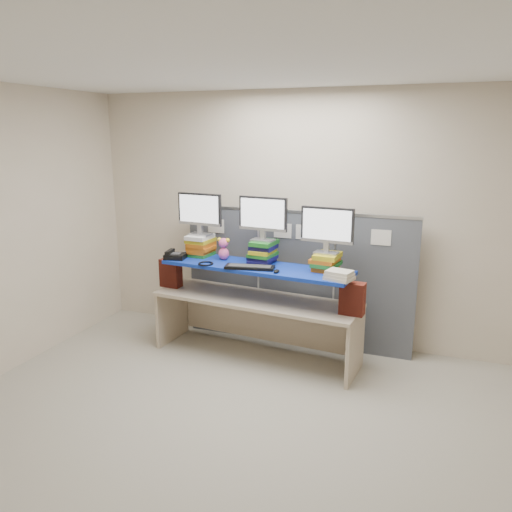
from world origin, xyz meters
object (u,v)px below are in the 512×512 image
at_px(monitor_left, 200,211).
at_px(monitor_center, 263,216).
at_px(desk, 256,310).
at_px(desk_phone, 175,256).
at_px(keyboard, 250,267).
at_px(monitor_right, 327,227).
at_px(blue_board, 256,267).

bearing_deg(monitor_left, monitor_center, 0.00).
height_order(desk, desk_phone, desk_phone).
bearing_deg(keyboard, monitor_right, 4.83).
bearing_deg(monitor_left, desk_phone, -127.60).
relative_size(blue_board, monitor_center, 3.79).
distance_m(monitor_left, keyboard, 0.91).
relative_size(desk, monitor_left, 4.22).
height_order(keyboard, desk_phone, desk_phone).
distance_m(monitor_center, keyboard, 0.55).
bearing_deg(desk_phone, monitor_center, -1.21).
xyz_separation_m(monitor_left, monitor_center, (0.75, -0.07, 0.00)).
xyz_separation_m(monitor_right, desk_phone, (-1.64, -0.10, -0.40)).
xyz_separation_m(desk, monitor_center, (0.03, 0.12, 0.98)).
bearing_deg(desk, monitor_center, 79.67).
height_order(desk, monitor_center, monitor_center).
bearing_deg(monitor_left, keyboard, -19.22).
bearing_deg(blue_board, monitor_right, 9.51).
height_order(desk, blue_board, blue_board).
bearing_deg(desk, desk_phone, -172.65).
relative_size(monitor_left, desk_phone, 2.13).
bearing_deg(blue_board, desk, 0.00).
xyz_separation_m(monitor_left, keyboard, (0.71, -0.32, -0.48)).
distance_m(desk, monitor_center, 0.99).
bearing_deg(monitor_center, monitor_left, -180.00).
relative_size(keyboard, desk_phone, 2.09).
bearing_deg(monitor_right, keyboard, -160.34).
bearing_deg(monitor_right, blue_board, -170.49).
distance_m(blue_board, keyboard, 0.14).
distance_m(monitor_center, desk_phone, 1.07).
bearing_deg(keyboard, monitor_left, 145.96).
xyz_separation_m(monitor_right, keyboard, (-0.73, -0.19, -0.42)).
distance_m(blue_board, monitor_right, 0.85).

